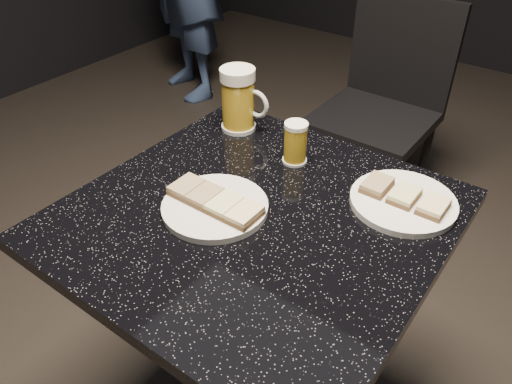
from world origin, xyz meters
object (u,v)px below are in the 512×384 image
(plate_large, at_px, (215,207))
(table, at_px, (256,295))
(beer_mug, at_px, (239,100))
(chair, at_px, (383,102))
(plate_small, at_px, (403,202))
(beer_tumbler, at_px, (295,143))

(plate_large, bearing_deg, table, 30.35)
(table, bearing_deg, beer_mug, 133.33)
(plate_large, xyz_separation_m, chair, (-0.12, 1.14, -0.26))
(plate_small, bearing_deg, table, -138.70)
(table, distance_m, chair, 1.11)
(plate_large, bearing_deg, beer_mug, 119.49)
(table, bearing_deg, plate_small, 41.30)
(plate_large, bearing_deg, chair, 96.20)
(chair, bearing_deg, table, -79.94)
(chair, bearing_deg, plate_large, -83.80)
(beer_mug, bearing_deg, beer_tumbler, -13.67)
(beer_tumbler, height_order, chair, chair)
(beer_mug, distance_m, chair, 0.91)
(plate_small, height_order, chair, chair)
(table, relative_size, beer_tumbler, 7.65)
(table, xyz_separation_m, beer_tumbler, (-0.04, 0.20, 0.29))
(beer_mug, bearing_deg, plate_small, -6.60)
(plate_large, xyz_separation_m, beer_mug, (-0.16, 0.29, 0.07))
(plate_large, relative_size, beer_mug, 1.34)
(plate_large, height_order, table, plate_large)
(table, relative_size, chair, 0.85)
(beer_mug, bearing_deg, chair, 87.22)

